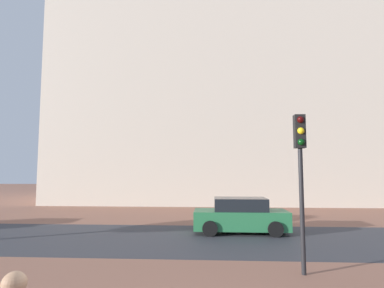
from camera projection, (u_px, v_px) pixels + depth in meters
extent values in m
plane|color=#93604C|center=(201.00, 235.00, 13.37)|extent=(120.00, 120.00, 0.00)
cube|color=#38383D|center=(201.00, 239.00, 12.55)|extent=(120.00, 6.21, 0.00)
cube|color=beige|center=(219.00, 113.00, 32.69)|extent=(29.55, 15.67, 17.62)
cube|color=#2D3842|center=(218.00, 21.00, 33.62)|extent=(27.18, 14.42, 2.40)
cube|color=beige|center=(232.00, 44.00, 33.29)|extent=(5.29, 5.29, 32.45)
cylinder|color=beige|center=(67.00, 79.00, 27.38)|extent=(2.80, 2.80, 21.51)
cylinder|color=beige|center=(382.00, 72.00, 25.78)|extent=(2.80, 2.80, 21.71)
sphere|color=#9E7556|center=(14.00, 284.00, 2.83)|extent=(0.22, 0.22, 0.22)
cube|color=#287042|center=(240.00, 219.00, 13.86)|extent=(4.06, 1.79, 0.80)
cube|color=black|center=(240.00, 204.00, 13.92)|extent=(2.27, 1.57, 0.54)
cylinder|color=black|center=(210.00, 229.00, 13.03)|extent=(0.64, 0.22, 0.64)
cylinder|color=black|center=(210.00, 222.00, 14.80)|extent=(0.64, 0.22, 0.64)
cylinder|color=black|center=(275.00, 229.00, 12.86)|extent=(0.64, 0.22, 0.64)
cylinder|color=black|center=(268.00, 222.00, 14.64)|extent=(0.64, 0.22, 0.64)
cylinder|color=black|center=(302.00, 210.00, 8.26)|extent=(0.12, 0.12, 3.28)
cube|color=black|center=(299.00, 131.00, 8.45)|extent=(0.28, 0.24, 0.90)
sphere|color=#390606|center=(300.00, 120.00, 8.35)|extent=(0.18, 0.18, 0.18)
sphere|color=yellow|center=(301.00, 131.00, 8.32)|extent=(0.18, 0.18, 0.18)
sphere|color=#06330C|center=(301.00, 142.00, 8.30)|extent=(0.18, 0.18, 0.18)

